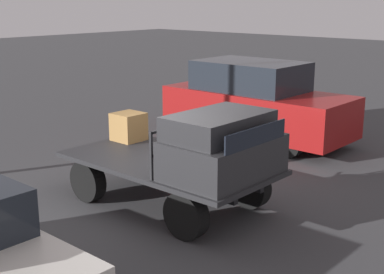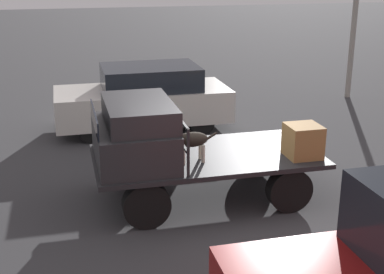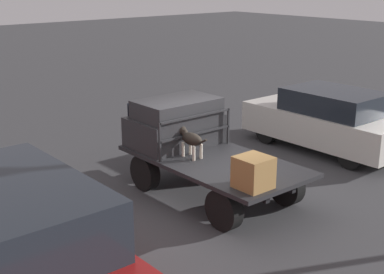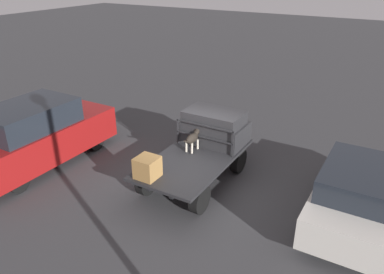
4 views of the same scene
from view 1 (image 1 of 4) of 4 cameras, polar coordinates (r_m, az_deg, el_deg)
The scene contains 7 objects.
ground_plane at distance 9.58m, azimuth -2.60°, elevation -7.13°, with size 80.00×80.00×0.00m, color #38383A.
flatbed_truck at distance 9.38m, azimuth -2.64°, elevation -3.79°, with size 3.82×1.97×0.81m.
truck_cab at distance 8.42m, azimuth 3.24°, elevation -1.03°, with size 1.25×1.85×1.00m.
truck_headboard at distance 8.82m, azimuth -0.17°, elevation -0.00°, with size 0.04×1.85×0.77m.
dog at distance 9.15m, azimuth 0.33°, elevation -0.32°, with size 0.89×0.25×0.63m.
cargo_crate at distance 10.65m, azimuth -6.77°, elevation 1.11°, with size 0.55×0.55×0.55m.
parked_pickup_far at distance 13.77m, azimuth 6.78°, elevation 3.73°, with size 4.83×1.98×2.00m.
Camera 1 is at (6.21, -6.38, 3.54)m, focal length 50.00 mm.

